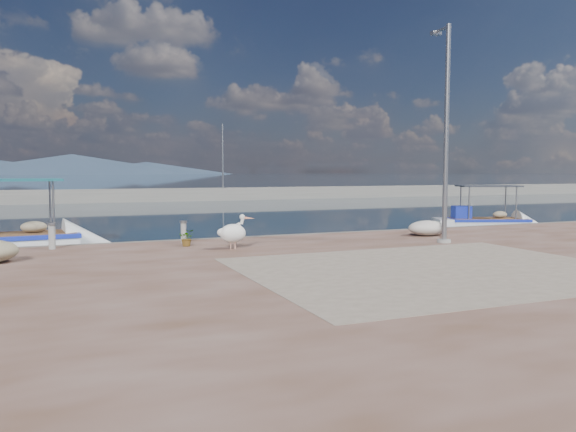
{
  "coord_description": "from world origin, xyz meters",
  "views": [
    {
      "loc": [
        -7.31,
        -13.87,
        2.82
      ],
      "look_at": [
        0.0,
        3.8,
        1.3
      ],
      "focal_mm": 35.0,
      "sensor_mm": 36.0,
      "label": 1
    }
  ],
  "objects_px": {
    "boat_left": "(9,245)",
    "pelican": "(233,233)",
    "lamp_post": "(446,141)",
    "bollard_near": "(184,231)",
    "boat_right": "(486,225)"
  },
  "relations": [
    {
      "from": "boat_right",
      "to": "bollard_near",
      "type": "relative_size",
      "value": 7.51
    },
    {
      "from": "boat_left",
      "to": "bollard_near",
      "type": "relative_size",
      "value": 8.77
    },
    {
      "from": "bollard_near",
      "to": "lamp_post",
      "type": "bearing_deg",
      "value": -21.46
    },
    {
      "from": "boat_left",
      "to": "pelican",
      "type": "relative_size",
      "value": 5.8
    },
    {
      "from": "lamp_post",
      "to": "bollard_near",
      "type": "bearing_deg",
      "value": 158.54
    },
    {
      "from": "boat_left",
      "to": "pelican",
      "type": "xyz_separation_m",
      "value": [
        6.46,
        -5.98,
        0.76
      ]
    },
    {
      "from": "lamp_post",
      "to": "bollard_near",
      "type": "xyz_separation_m",
      "value": [
        -7.91,
        3.11,
        -2.9
      ]
    },
    {
      "from": "boat_right",
      "to": "bollard_near",
      "type": "bearing_deg",
      "value": -144.62
    },
    {
      "from": "boat_left",
      "to": "pelican",
      "type": "distance_m",
      "value": 8.83
    },
    {
      "from": "boat_right",
      "to": "pelican",
      "type": "xyz_separation_m",
      "value": [
        -14.81,
        -5.78,
        0.8
      ]
    },
    {
      "from": "boat_left",
      "to": "lamp_post",
      "type": "distance_m",
      "value": 15.48
    },
    {
      "from": "boat_right",
      "to": "pelican",
      "type": "relative_size",
      "value": 4.97
    },
    {
      "from": "boat_left",
      "to": "boat_right",
      "type": "xyz_separation_m",
      "value": [
        21.27,
        -0.2,
        -0.04
      ]
    },
    {
      "from": "boat_left",
      "to": "pelican",
      "type": "height_order",
      "value": "boat_left"
    },
    {
      "from": "boat_right",
      "to": "pelican",
      "type": "distance_m",
      "value": 15.92
    }
  ]
}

